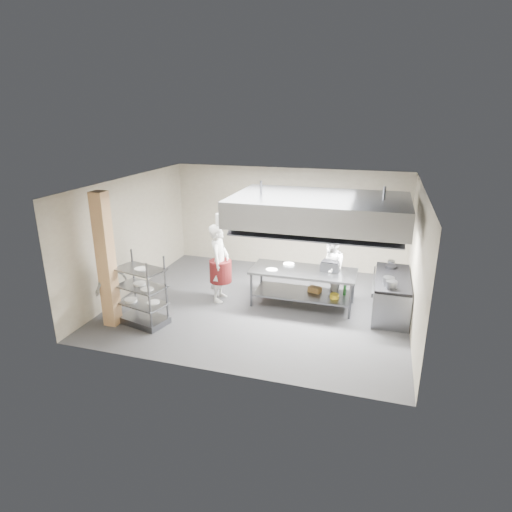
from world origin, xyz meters
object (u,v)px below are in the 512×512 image
(pass_rack, at_px, (141,290))
(chef_line, at_px, (330,269))
(stockpot, at_px, (389,281))
(island, at_px, (303,288))
(cooking_range, at_px, (391,296))
(chef_head, at_px, (219,263))
(griddle, at_px, (331,266))
(chef_plating, at_px, (112,286))

(pass_rack, distance_m, chef_line, 4.51)
(stockpot, bearing_deg, island, 170.68)
(cooking_range, xyz_separation_m, chef_head, (-4.14, -0.48, 0.56))
(pass_rack, relative_size, chef_head, 0.81)
(cooking_range, distance_m, chef_line, 1.56)
(island, relative_size, pass_rack, 1.58)
(island, height_order, cooking_range, island)
(pass_rack, distance_m, cooking_range, 5.77)
(chef_head, distance_m, chef_line, 2.74)
(pass_rack, bearing_deg, chef_line, 45.14)
(island, xyz_separation_m, chef_line, (0.60, 0.37, 0.42))
(griddle, bearing_deg, cooking_range, 6.14)
(pass_rack, bearing_deg, griddle, 42.88)
(chef_plating, bearing_deg, stockpot, 112.30)
(chef_line, distance_m, griddle, 0.24)
(pass_rack, relative_size, griddle, 3.65)
(cooking_range, relative_size, chef_head, 1.02)
(island, height_order, pass_rack, pass_rack)
(chef_line, bearing_deg, pass_rack, -67.66)
(chef_head, xyz_separation_m, griddle, (2.68, 0.47, 0.03))
(chef_head, height_order, griddle, chef_head)
(pass_rack, height_order, chef_line, chef_line)
(cooking_range, bearing_deg, island, -174.68)
(cooking_range, bearing_deg, chef_line, 173.23)
(island, distance_m, chef_line, 0.82)
(island, relative_size, cooking_range, 1.26)
(island, distance_m, chef_head, 2.14)
(island, relative_size, stockpot, 10.19)
(island, xyz_separation_m, chef_head, (-2.06, -0.29, 0.53))
(chef_line, bearing_deg, chef_head, -85.13)
(island, relative_size, griddle, 5.76)
(griddle, distance_m, stockpot, 1.44)
(chef_head, height_order, stockpot, chef_head)
(cooking_range, bearing_deg, griddle, -179.41)
(chef_plating, height_order, stockpot, chef_plating)
(island, bearing_deg, cooking_range, 5.30)
(griddle, bearing_deg, chef_line, 102.43)
(pass_rack, height_order, griddle, pass_rack)
(pass_rack, bearing_deg, stockpot, 31.36)
(pass_rack, xyz_separation_m, stockpot, (5.22, 1.65, 0.19))
(cooking_range, distance_m, chef_plating, 6.47)
(pass_rack, xyz_separation_m, chef_head, (1.19, 1.69, 0.18))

